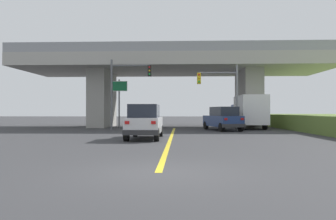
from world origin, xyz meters
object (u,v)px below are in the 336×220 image
suv_lead (145,122)px  traffic_signal_farside (125,84)px  box_truck (249,112)px  traffic_signal_nearside (223,88)px  suv_crossing (223,119)px  highway_sign (119,92)px

suv_lead → traffic_signal_farside: bearing=107.2°
suv_lead → box_truck: size_ratio=0.68×
traffic_signal_nearside → suv_lead: bearing=-123.7°
suv_crossing → highway_sign: 10.35m
box_truck → suv_lead: bearing=-125.8°
box_truck → traffic_signal_farside: size_ratio=1.10×
traffic_signal_nearside → highway_sign: bearing=161.0°
suv_lead → highway_sign: bearing=107.7°
traffic_signal_nearside → highway_sign: size_ratio=1.18×
traffic_signal_nearside → traffic_signal_farside: bearing=178.3°
suv_crossing → traffic_signal_nearside: bearing=-97.5°
suv_lead → traffic_signal_nearside: (5.76, 8.64, 2.58)m
box_truck → traffic_signal_farside: (-11.37, -3.06, 2.37)m
suv_lead → traffic_signal_nearside: 10.69m
suv_crossing → traffic_signal_farside: 9.00m
suv_lead → highway_sign: highway_sign is taller
suv_crossing → box_truck: 4.31m
suv_lead → traffic_signal_farside: (-2.75, 8.89, 2.99)m
box_truck → suv_crossing: bearing=-132.4°
highway_sign → suv_crossing: bearing=-18.2°
suv_crossing → suv_lead: bearing=-138.3°
suv_lead → suv_crossing: bearing=56.9°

